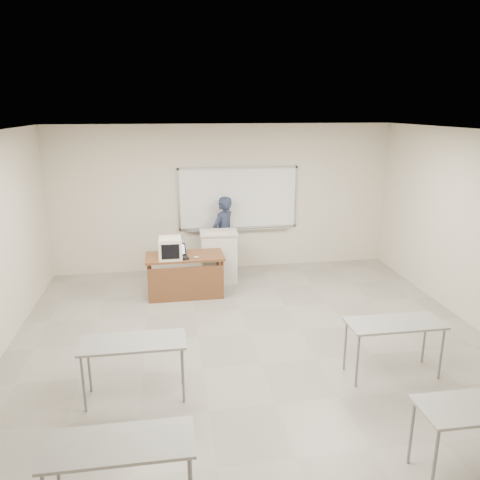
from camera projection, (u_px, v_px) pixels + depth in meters
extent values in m
cube|color=gray|center=(261.00, 364.00, 6.26)|extent=(7.00, 8.00, 0.01)
cube|color=white|center=(238.00, 198.00, 9.67)|extent=(2.40, 0.03, 1.20)
cube|color=#B7BABC|center=(238.00, 168.00, 9.49)|extent=(2.48, 0.04, 0.04)
cube|color=#B7BABC|center=(238.00, 227.00, 9.83)|extent=(2.48, 0.04, 0.04)
cube|color=#B7BABC|center=(179.00, 200.00, 9.48)|extent=(0.04, 0.04, 1.28)
cube|color=#B7BABC|center=(295.00, 197.00, 9.84)|extent=(0.04, 0.04, 1.28)
cube|color=#B7BABC|center=(239.00, 230.00, 9.80)|extent=(2.16, 0.07, 0.02)
cube|color=gray|center=(133.00, 342.00, 5.35)|extent=(1.20, 0.50, 0.03)
cylinder|color=slate|center=(83.00, 384.00, 5.18)|extent=(0.03, 0.03, 0.70)
cylinder|color=slate|center=(183.00, 376.00, 5.34)|extent=(0.03, 0.03, 0.70)
cylinder|color=slate|center=(89.00, 365.00, 5.56)|extent=(0.03, 0.03, 0.70)
cylinder|color=slate|center=(182.00, 358.00, 5.72)|extent=(0.03, 0.03, 0.70)
cube|color=gray|center=(395.00, 323.00, 5.83)|extent=(1.20, 0.50, 0.03)
cylinder|color=slate|center=(357.00, 361.00, 5.65)|extent=(0.03, 0.03, 0.70)
cylinder|color=slate|center=(441.00, 354.00, 5.82)|extent=(0.03, 0.03, 0.70)
cylinder|color=slate|center=(345.00, 345.00, 6.03)|extent=(0.03, 0.03, 0.70)
cylinder|color=slate|center=(424.00, 339.00, 6.20)|extent=(0.03, 0.03, 0.70)
cube|color=gray|center=(120.00, 444.00, 3.74)|extent=(1.20, 0.50, 0.03)
cylinder|color=slate|center=(58.00, 471.00, 3.95)|extent=(0.03, 0.03, 0.70)
cylinder|color=slate|center=(189.00, 457.00, 4.11)|extent=(0.03, 0.03, 0.70)
cylinder|color=slate|center=(435.00, 463.00, 4.04)|extent=(0.03, 0.03, 0.70)
cylinder|color=slate|center=(411.00, 432.00, 4.42)|extent=(0.03, 0.03, 0.70)
cube|color=brown|center=(185.00, 256.00, 8.40)|extent=(1.39, 0.70, 0.04)
cube|color=brown|center=(186.00, 284.00, 8.20)|extent=(1.32, 0.03, 0.63)
cylinder|color=#401F11|center=(149.00, 283.00, 8.14)|extent=(0.06, 0.06, 0.71)
cylinder|color=#401F11|center=(222.00, 279.00, 8.32)|extent=(0.06, 0.06, 0.71)
cylinder|color=#401F11|center=(150.00, 272.00, 8.68)|extent=(0.06, 0.06, 0.71)
cylinder|color=#401F11|center=(218.00, 269.00, 8.87)|extent=(0.06, 0.06, 0.71)
cube|color=beige|center=(219.00, 257.00, 9.14)|extent=(0.68, 0.48, 0.97)
cube|color=beige|center=(219.00, 232.00, 9.00)|extent=(0.72, 0.52, 0.04)
cube|color=beige|center=(170.00, 248.00, 8.21)|extent=(0.38, 0.40, 0.36)
cube|color=beige|center=(170.00, 251.00, 8.00)|extent=(0.40, 0.04, 0.38)
cube|color=black|center=(170.00, 252.00, 7.98)|extent=(0.31, 0.01, 0.26)
cube|color=black|center=(179.00, 258.00, 8.21)|extent=(0.31, 0.22, 0.02)
cube|color=black|center=(179.00, 258.00, 8.19)|extent=(0.25, 0.13, 0.01)
cube|color=black|center=(179.00, 250.00, 8.31)|extent=(0.31, 0.07, 0.21)
cube|color=#9FA9E7|center=(179.00, 250.00, 8.30)|extent=(0.26, 0.05, 0.16)
ellipsoid|color=silver|center=(196.00, 257.00, 8.23)|extent=(0.11, 0.08, 0.04)
cube|color=beige|center=(219.00, 232.00, 8.88)|extent=(0.50, 0.30, 0.03)
imported|color=black|center=(223.00, 235.00, 9.60)|extent=(0.68, 0.68, 1.59)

